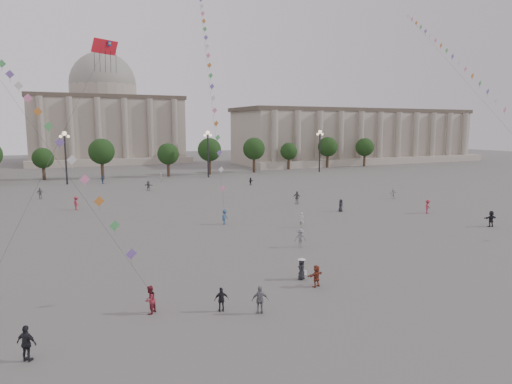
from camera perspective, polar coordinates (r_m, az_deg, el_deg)
name	(u,v)px	position (r m, az deg, el deg)	size (l,w,h in m)	color
ground	(321,277)	(36.37, 8.10, -10.46)	(360.00, 360.00, 0.00)	#585652
hall_east	(357,136)	(154.56, 12.56, 6.84)	(84.00, 26.22, 17.20)	#A69D8B
hall_central	(105,118)	(159.16, -18.36, 8.75)	(48.30, 34.30, 35.50)	#A69D8B
tree_row	(135,154)	(108.63, -14.94, 4.66)	(137.12, 5.12, 8.00)	#332519
lamp_post_mid_west	(65,148)	(98.95, -22.76, 5.12)	(2.00, 0.90, 10.65)	#262628
lamp_post_mid_east	(208,145)	(104.55, -6.03, 5.84)	(2.00, 0.90, 10.65)	#262628
lamp_post_far_east	(320,143)	(117.76, 7.98, 6.06)	(2.00, 0.90, 10.65)	#262628
person_crowd_0	(103,179)	(97.94, -18.63, 1.51)	(1.05, 0.44, 1.80)	navy
person_crowd_3	(491,219)	(59.75, 27.31, -2.99)	(1.74, 0.55, 1.87)	black
person_crowd_4	(161,177)	(99.31, -11.83, 1.82)	(1.57, 0.50, 1.69)	silver
person_crowd_6	(300,238)	(44.41, 5.57, -5.75)	(1.17, 0.67, 1.82)	slate
person_crowd_7	(393,194)	(77.10, 16.76, -0.20)	(1.46, 0.47, 1.58)	silver
person_crowd_8	(428,207)	(65.37, 20.67, -1.71)	(1.20, 0.69, 1.85)	maroon
person_crowd_9	(251,181)	(90.87, -0.67, 1.35)	(1.38, 0.44, 1.49)	black
person_crowd_12	(148,186)	(85.05, -13.30, 0.77)	(1.69, 0.54, 1.82)	slate
person_crowd_13	(302,220)	(52.99, 5.72, -3.48)	(0.65, 0.43, 1.78)	#BBBCB7
person_crowd_16	(40,193)	(81.11, -25.39, -0.15)	(1.07, 0.45, 1.83)	slate
person_crowd_17	(76,203)	(68.56, -21.55, -1.30)	(1.23, 0.70, 1.90)	#9D2A3B
person_crowd_18	(341,205)	(63.60, 10.54, -1.66)	(0.83, 0.54, 1.70)	black
person_crowd_19	(297,197)	(68.97, 5.13, -0.68)	(1.14, 0.48, 1.95)	slate
tourist_1	(27,343)	(26.38, -26.74, -16.55)	(1.09, 0.45, 1.86)	black
tourist_2	(316,276)	(34.00, 7.54, -10.36)	(1.50, 0.48, 1.61)	brown
tourist_3	(260,300)	(29.13, 0.52, -13.34)	(1.04, 0.43, 1.78)	slate
tourist_4	(222,300)	(29.57, -4.33, -13.25)	(0.91, 0.38, 1.56)	black
kite_flyer_0	(150,300)	(29.89, -13.12, -12.98)	(0.87, 0.68, 1.79)	maroon
kite_flyer_1	(225,217)	(54.47, -3.93, -3.12)	(1.17, 0.67, 1.81)	#37597D
hat_person	(302,268)	(35.39, 5.72, -9.48)	(0.94, 0.92, 1.69)	black
dragon_kite	(104,58)	(38.28, -18.47, 15.61)	(5.35, 4.97, 19.99)	red
kite_train_mid	(203,19)	(79.22, -6.65, 20.70)	(11.19, 44.25, 67.98)	#3F3F3F
kite_train_east	(469,76)	(74.11, 25.08, 12.99)	(17.48, 44.03, 57.88)	#3F3F3F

